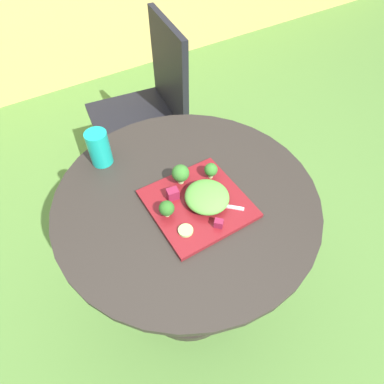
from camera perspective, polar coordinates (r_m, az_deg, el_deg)
ground_plane at (r=1.65m, az=-0.62°, el=-17.03°), size 12.00×12.00×0.00m
bamboo_fence at (r=2.77m, az=-26.27°, el=26.96°), size 8.00×0.08×1.25m
patio_table at (r=1.25m, az=-0.79°, el=-9.15°), size 0.82×0.82×0.73m
patio_chair at (r=1.76m, az=-7.17°, el=15.47°), size 0.50×0.50×0.90m
salad_plate at (r=0.99m, az=0.99°, el=-2.01°), size 0.28×0.28×0.01m
drinking_glass at (r=1.12m, az=-15.68°, el=7.09°), size 0.07×0.07×0.12m
fork at (r=0.98m, az=3.60°, el=-2.06°), size 0.12×0.12×0.00m
lettuce_mound at (r=0.97m, az=2.60°, el=-0.81°), size 0.13×0.13×0.05m
broccoli_floret_0 at (r=0.93m, az=-4.40°, el=-2.84°), size 0.04×0.04×0.05m
broccoli_floret_1 at (r=1.01m, az=-2.00°, el=3.22°), size 0.05×0.05×0.07m
broccoli_floret_2 at (r=1.03m, az=3.29°, el=3.83°), size 0.04×0.04×0.05m
cucumber_slice_0 at (r=0.92m, az=-1.11°, el=-6.66°), size 0.04×0.04×0.01m
beet_chunk_0 at (r=0.92m, az=4.63°, el=-5.41°), size 0.03×0.03×0.02m
beet_chunk_1 at (r=0.98m, az=-3.34°, el=-0.33°), size 0.04×0.03×0.03m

